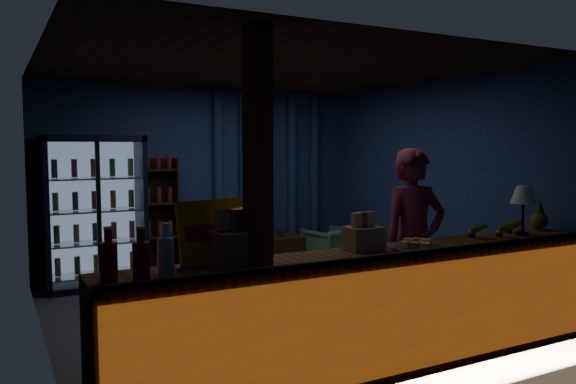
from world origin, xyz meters
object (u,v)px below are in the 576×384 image
Objects in this scene: green_chair at (330,248)px; pastry_tray at (415,246)px; shopkeeper at (414,242)px; table_lamp at (524,197)px.

pastry_tray reaches higher than green_chair.
shopkeeper is 0.76m from pastry_tray.
table_lamp is (0.85, -0.51, 0.43)m from shopkeeper.
shopkeeper is 3.82× the size of table_lamp.
pastry_tray is (-0.48, -0.58, 0.10)m from shopkeeper.
table_lamp reaches higher than green_chair.
table_lamp is at bearing -22.95° from shopkeeper.
shopkeeper is 1.08m from table_lamp.
shopkeeper reaches higher than pastry_tray.
table_lamp is at bearing 3.08° from pastry_tray.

